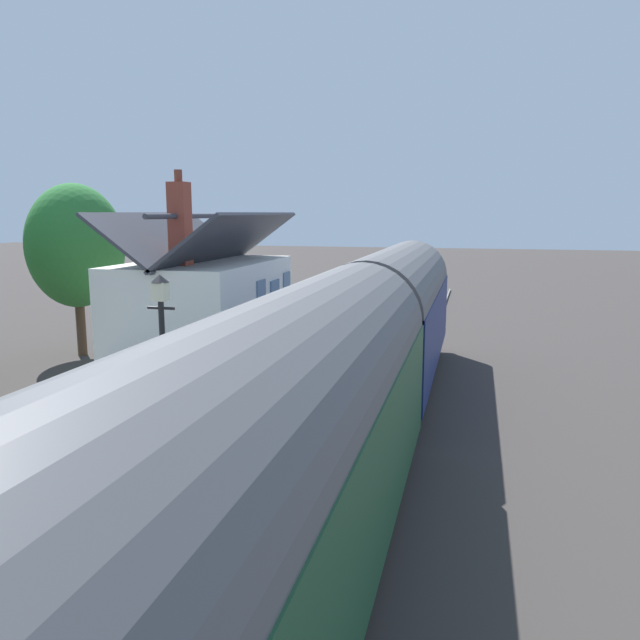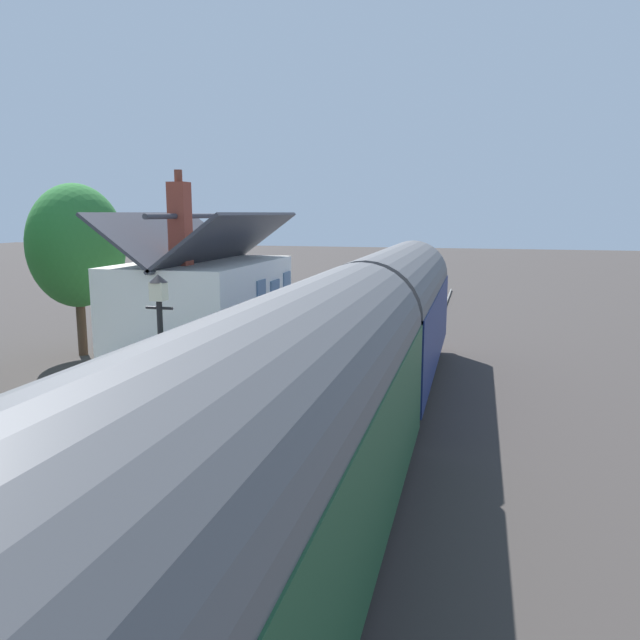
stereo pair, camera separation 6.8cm
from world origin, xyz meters
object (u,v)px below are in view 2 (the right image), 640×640
at_px(lamp_post_platform, 160,332).
at_px(bench_near_building, 17,465).
at_px(planter_bench_left, 327,320).
at_px(station_building, 204,299).
at_px(tree_far_right, 76,246).
at_px(bench_mid_platform, 318,302).
at_px(bench_platform_end, 179,378).
at_px(bench_by_lamp, 140,405).
at_px(train, 309,419).
at_px(planter_bench_right, 283,300).
at_px(planter_corner_building, 248,399).

bearing_deg(lamp_post_platform, bench_near_building, 136.36).
bearing_deg(planter_bench_left, station_building, 137.68).
bearing_deg(planter_bench_left, tree_far_right, 105.27).
bearing_deg(planter_bench_left, lamp_post_platform, -178.91).
distance_m(bench_mid_platform, bench_platform_end, 13.28).
bearing_deg(bench_by_lamp, tree_far_right, 40.69).
relative_size(bench_platform_end, planter_bench_left, 1.88).
relative_size(planter_bench_left, tree_far_right, 0.12).
bearing_deg(bench_near_building, train, -75.91).
bearing_deg(tree_far_right, planter_bench_right, -45.32).
bearing_deg(lamp_post_platform, planter_corner_building, -6.91).
relative_size(bench_by_lamp, planter_bench_right, 1.46).
height_order(train, bench_near_building, train).
height_order(planter_bench_right, tree_far_right, tree_far_right).
distance_m(bench_near_building, planter_bench_left, 14.94).
xyz_separation_m(station_building, bench_by_lamp, (-7.93, -2.19, -1.06)).
distance_m(planter_corner_building, tree_far_right, 12.60).
xyz_separation_m(train, planter_bench_right, (17.35, 5.95, -0.70)).
distance_m(bench_mid_platform, planter_bench_left, 3.99).
distance_m(station_building, bench_near_building, 11.42).
xyz_separation_m(bench_near_building, lamp_post_platform, (1.73, -1.65, 1.90)).
xyz_separation_m(station_building, lamp_post_platform, (-9.48, -3.59, 0.84)).
xyz_separation_m(bench_mid_platform, bench_by_lamp, (-15.36, -0.18, 0.00)).
relative_size(bench_mid_platform, lamp_post_platform, 0.42).
bearing_deg(bench_near_building, planter_corner_building, -22.76).
distance_m(station_building, bench_by_lamp, 8.29).
bearing_deg(bench_platform_end, planter_bench_left, -7.96).
distance_m(station_building, bench_platform_end, 6.27).
xyz_separation_m(bench_by_lamp, planter_bench_right, (15.19, 1.73, 0.07)).
height_order(bench_platform_end, planter_bench_right, planter_bench_right).
height_order(bench_platform_end, tree_far_right, tree_far_right).
bearing_deg(lamp_post_platform, station_building, 20.75).
xyz_separation_m(train, lamp_post_platform, (0.61, 2.82, 1.13)).
xyz_separation_m(planter_bench_right, lamp_post_platform, (-16.74, -3.13, 1.83)).
bearing_deg(tree_far_right, bench_near_building, -148.52).
distance_m(planter_corner_building, planter_bench_right, 14.09).
xyz_separation_m(bench_near_building, planter_bench_left, (14.88, -1.40, -0.10)).
bearing_deg(planter_bench_left, planter_bench_right, 38.71).
height_order(bench_by_lamp, tree_far_right, tree_far_right).
distance_m(bench_by_lamp, planter_corner_building, 2.36).
bearing_deg(bench_platform_end, bench_by_lamp, -175.02).
bearing_deg(bench_mid_platform, planter_bench_right, 96.20).
bearing_deg(tree_far_right, bench_platform_end, -132.60).
xyz_separation_m(bench_mid_platform, tree_far_right, (-6.22, 7.67, 2.70)).
height_order(bench_near_building, lamp_post_platform, lamp_post_platform).
bearing_deg(station_building, bench_mid_platform, -15.13).
height_order(bench_mid_platform, planter_bench_right, planter_bench_right).
height_order(bench_near_building, bench_by_lamp, same).
relative_size(station_building, bench_platform_end, 5.07).
relative_size(station_building, planter_bench_left, 9.52).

